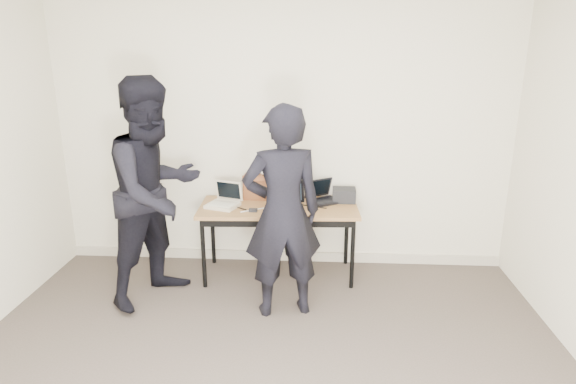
# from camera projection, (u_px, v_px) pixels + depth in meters

# --- Properties ---
(room) EXTENTS (4.60, 4.60, 2.80)m
(room) POSITION_uv_depth(u_px,v_px,m) (252.00, 207.00, 2.59)
(room) COLOR #453B34
(room) RESTS_ON ground
(desk) EXTENTS (1.53, 0.72, 0.72)m
(desk) POSITION_uv_depth(u_px,v_px,m) (278.00, 212.00, 4.59)
(desk) COLOR brown
(desk) RESTS_ON ground
(laptop_beige) EXTENTS (0.35, 0.35, 0.23)m
(laptop_beige) POSITION_uv_depth(u_px,v_px,m) (224.00, 202.00, 4.57)
(laptop_beige) COLOR beige
(laptop_beige) RESTS_ON desk
(laptop_center) EXTENTS (0.37, 0.36, 0.26)m
(laptop_center) POSITION_uv_depth(u_px,v_px,m) (285.00, 202.00, 4.53)
(laptop_center) COLOR black
(laptop_center) RESTS_ON desk
(laptop_right) EXTENTS (0.39, 0.39, 0.21)m
(laptop_right) POSITION_uv_depth(u_px,v_px,m) (323.00, 196.00, 4.71)
(laptop_right) COLOR black
(laptop_right) RESTS_ON desk
(leather_satchel) EXTENTS (0.37, 0.20, 0.25)m
(leather_satchel) POSITION_uv_depth(u_px,v_px,m) (262.00, 186.00, 4.77)
(leather_satchel) COLOR brown
(leather_satchel) RESTS_ON desk
(tissue) EXTENTS (0.13, 0.10, 0.08)m
(tissue) POSITION_uv_depth(u_px,v_px,m) (265.00, 171.00, 4.72)
(tissue) COLOR white
(tissue) RESTS_ON leather_satchel
(equipment_box) EXTENTS (0.23, 0.19, 0.13)m
(equipment_box) POSITION_uv_depth(u_px,v_px,m) (344.00, 195.00, 4.70)
(equipment_box) COLOR black
(equipment_box) RESTS_ON desk
(power_brick) EXTENTS (0.08, 0.05, 0.03)m
(power_brick) POSITION_uv_depth(u_px,v_px,m) (253.00, 210.00, 4.42)
(power_brick) COLOR black
(power_brick) RESTS_ON desk
(cables) EXTENTS (1.02, 0.28, 0.01)m
(cables) POSITION_uv_depth(u_px,v_px,m) (269.00, 208.00, 4.52)
(cables) COLOR silver
(cables) RESTS_ON desk
(person_typist) EXTENTS (0.73, 0.58, 1.77)m
(person_typist) POSITION_uv_depth(u_px,v_px,m) (283.00, 213.00, 3.89)
(person_typist) COLOR black
(person_typist) RESTS_ON ground
(person_observer) EXTENTS (1.13, 1.20, 1.96)m
(person_observer) POSITION_uv_depth(u_px,v_px,m) (156.00, 192.00, 4.13)
(person_observer) COLOR black
(person_observer) RESTS_ON ground
(baseboard) EXTENTS (4.50, 0.03, 0.10)m
(baseboard) POSITION_uv_depth(u_px,v_px,m) (282.00, 256.00, 5.10)
(baseboard) COLOR #B3A994
(baseboard) RESTS_ON ground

